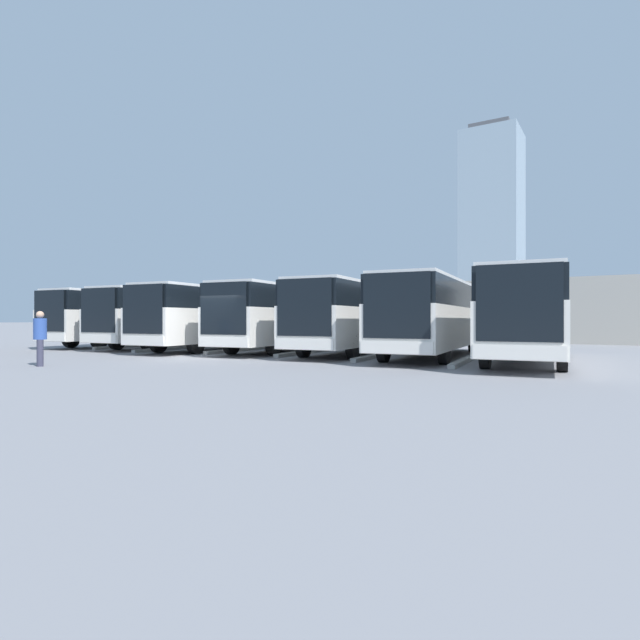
{
  "coord_description": "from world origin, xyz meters",
  "views": [
    {
      "loc": [
        -13.98,
        14.42,
        1.53
      ],
      "look_at": [
        -1.99,
        -5.54,
        1.53
      ],
      "focal_mm": 28.0,
      "sensor_mm": 36.0,
      "label": 1
    }
  ],
  "objects_px": {
    "bus_1": "(434,314)",
    "pedestrian": "(40,337)",
    "bus_2": "(358,315)",
    "bus_4": "(222,315)",
    "bus_5": "(179,316)",
    "bus_0": "(527,314)",
    "bus_6": "(133,316)",
    "bus_3": "(290,315)"
  },
  "relations": [
    {
      "from": "bus_2",
      "to": "bus_4",
      "type": "relative_size",
      "value": 1.0
    },
    {
      "from": "bus_0",
      "to": "bus_4",
      "type": "height_order",
      "value": "same"
    },
    {
      "from": "bus_2",
      "to": "bus_3",
      "type": "height_order",
      "value": "same"
    },
    {
      "from": "bus_4",
      "to": "bus_3",
      "type": "bearing_deg",
      "value": -173.27
    },
    {
      "from": "pedestrian",
      "to": "bus_1",
      "type": "bearing_deg",
      "value": 76.32
    },
    {
      "from": "bus_1",
      "to": "bus_2",
      "type": "distance_m",
      "value": 3.72
    },
    {
      "from": "bus_1",
      "to": "bus_4",
      "type": "bearing_deg",
      "value": -3.14
    },
    {
      "from": "bus_3",
      "to": "bus_6",
      "type": "relative_size",
      "value": 1.0
    },
    {
      "from": "bus_2",
      "to": "bus_3",
      "type": "xyz_separation_m",
      "value": [
        3.7,
        0.14,
        0.0
      ]
    },
    {
      "from": "bus_6",
      "to": "pedestrian",
      "type": "bearing_deg",
      "value": 123.27
    },
    {
      "from": "bus_0",
      "to": "bus_2",
      "type": "bearing_deg",
      "value": -13.72
    },
    {
      "from": "bus_0",
      "to": "bus_2",
      "type": "distance_m",
      "value": 7.47
    },
    {
      "from": "bus_5",
      "to": "bus_6",
      "type": "height_order",
      "value": "same"
    },
    {
      "from": "bus_3",
      "to": "bus_5",
      "type": "bearing_deg",
      "value": -3.56
    },
    {
      "from": "bus_0",
      "to": "bus_3",
      "type": "relative_size",
      "value": 1.0
    },
    {
      "from": "bus_5",
      "to": "pedestrian",
      "type": "relative_size",
      "value": 6.2
    },
    {
      "from": "bus_1",
      "to": "pedestrian",
      "type": "distance_m",
      "value": 14.6
    },
    {
      "from": "pedestrian",
      "to": "bus_5",
      "type": "bearing_deg",
      "value": 143.71
    },
    {
      "from": "bus_4",
      "to": "bus_6",
      "type": "height_order",
      "value": "same"
    },
    {
      "from": "bus_6",
      "to": "bus_1",
      "type": "bearing_deg",
      "value": 174.52
    },
    {
      "from": "bus_5",
      "to": "pedestrian",
      "type": "xyz_separation_m",
      "value": [
        -4.95,
        10.68,
        -0.78
      ]
    },
    {
      "from": "bus_4",
      "to": "bus_5",
      "type": "bearing_deg",
      "value": -14.01
    },
    {
      "from": "bus_3",
      "to": "bus_4",
      "type": "relative_size",
      "value": 1.0
    },
    {
      "from": "bus_2",
      "to": "bus_6",
      "type": "xyz_separation_m",
      "value": [
        14.8,
        0.61,
        0.0
      ]
    },
    {
      "from": "bus_1",
      "to": "bus_6",
      "type": "xyz_separation_m",
      "value": [
        18.5,
        0.2,
        0.0
      ]
    },
    {
      "from": "bus_1",
      "to": "bus_3",
      "type": "relative_size",
      "value": 1.0
    },
    {
      "from": "bus_0",
      "to": "bus_6",
      "type": "xyz_separation_m",
      "value": [
        22.21,
        -0.38,
        0.0
      ]
    },
    {
      "from": "bus_5",
      "to": "pedestrian",
      "type": "height_order",
      "value": "bus_5"
    },
    {
      "from": "bus_1",
      "to": "bus_6",
      "type": "distance_m",
      "value": 18.51
    },
    {
      "from": "bus_1",
      "to": "pedestrian",
      "type": "relative_size",
      "value": 6.2
    },
    {
      "from": "bus_0",
      "to": "bus_1",
      "type": "distance_m",
      "value": 3.75
    },
    {
      "from": "bus_4",
      "to": "bus_6",
      "type": "bearing_deg",
      "value": -8.98
    },
    {
      "from": "bus_2",
      "to": "bus_4",
      "type": "xyz_separation_m",
      "value": [
        7.4,
        0.98,
        0.0
      ]
    },
    {
      "from": "bus_2",
      "to": "bus_3",
      "type": "bearing_deg",
      "value": -3.92
    },
    {
      "from": "bus_4",
      "to": "bus_1",
      "type": "bearing_deg",
      "value": 176.86
    },
    {
      "from": "bus_6",
      "to": "pedestrian",
      "type": "distance_m",
      "value": 13.66
    },
    {
      "from": "bus_0",
      "to": "bus_3",
      "type": "height_order",
      "value": "same"
    },
    {
      "from": "bus_4",
      "to": "bus_6",
      "type": "distance_m",
      "value": 7.41
    },
    {
      "from": "bus_0",
      "to": "bus_1",
      "type": "xyz_separation_m",
      "value": [
        3.7,
        -0.58,
        0.0
      ]
    },
    {
      "from": "bus_2",
      "to": "bus_6",
      "type": "relative_size",
      "value": 1.0
    },
    {
      "from": "bus_6",
      "to": "bus_0",
      "type": "bearing_deg",
      "value": 172.92
    },
    {
      "from": "bus_2",
      "to": "bus_5",
      "type": "distance_m",
      "value": 11.11
    }
  ]
}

